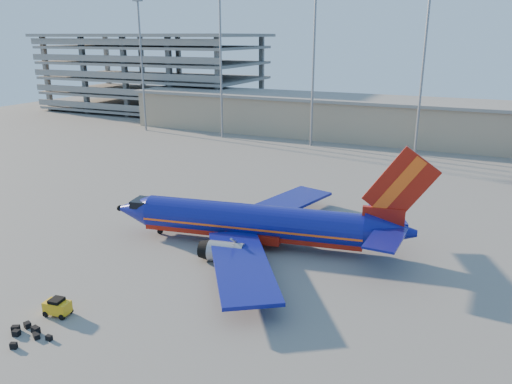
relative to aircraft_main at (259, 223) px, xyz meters
The scene contains 7 objects.
ground 7.18m from the aircraft_main, 150.25° to the left, with size 220.00×220.00×0.00m, color slate.
terminal_building 61.52m from the aircraft_main, 86.15° to the left, with size 122.00×16.00×8.50m.
parking_garage 103.36m from the aircraft_main, 131.24° to the left, with size 62.00×32.00×21.40m.
light_mast_row 51.63m from the aircraft_main, 91.01° to the left, with size 101.60×1.60×28.65m.
aircraft_main is the anchor object (origin of this frame).
baggage_tug 21.09m from the aircraft_main, 114.41° to the right, with size 2.12×1.44×1.43m.
luggage_pile 23.88m from the aircraft_main, 111.29° to the right, with size 3.67×2.85×0.52m.
Camera 1 is at (25.63, -47.38, 20.98)m, focal length 35.00 mm.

